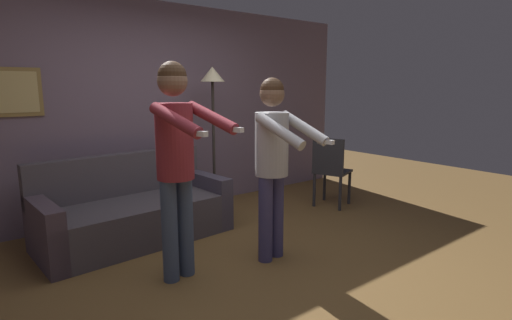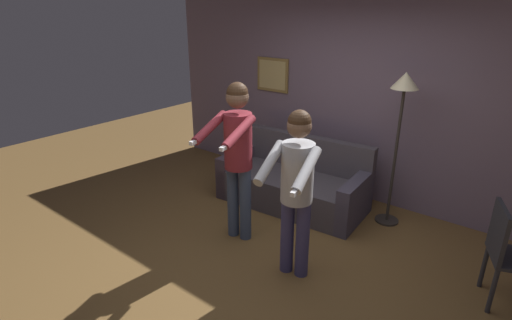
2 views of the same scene
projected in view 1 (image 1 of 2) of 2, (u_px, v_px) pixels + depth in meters
name	position (u px, v px, depth m)	size (l,w,h in m)	color
ground_plane	(248.00, 270.00, 3.50)	(12.00, 12.00, 0.00)	brown
back_wall_assembly	(144.00, 110.00, 4.89)	(6.40, 0.09, 2.60)	slate
couch	(134.00, 213.00, 4.17)	(1.95, 0.97, 0.87)	#4A454B
torchiere_lamp	(213.00, 95.00, 4.90)	(0.30, 0.30, 1.82)	#332D28
person_standing_left	(176.00, 150.00, 3.16)	(0.51, 0.76, 1.78)	#3F4F6E
person_standing_right	(273.00, 153.00, 3.55)	(0.51, 0.65, 1.66)	#403D6F
dining_chair_distant	(330.00, 168.00, 5.25)	(0.54, 0.54, 0.93)	#2D2D33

